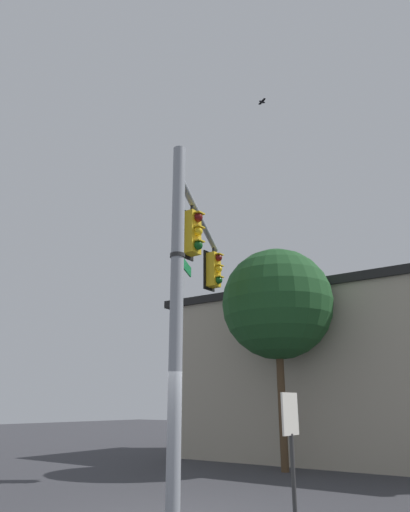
% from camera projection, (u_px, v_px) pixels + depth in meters
% --- Properties ---
extents(signal_pole, '(0.27, 0.27, 7.25)m').
position_uv_depth(signal_pole, '(176.00, 312.00, 9.03)').
color(signal_pole, gray).
rests_on(signal_pole, ground).
extents(mast_arm, '(4.58, 2.39, 0.16)m').
position_uv_depth(mast_arm, '(201.00, 220.00, 12.29)').
color(mast_arm, gray).
extents(traffic_light_nearest_pole, '(0.54, 0.49, 1.31)m').
position_uv_depth(traffic_light_nearest_pole, '(192.00, 233.00, 10.98)').
color(traffic_light_nearest_pole, black).
extents(traffic_light_mid_inner, '(0.54, 0.49, 1.31)m').
position_uv_depth(traffic_light_mid_inner, '(214.00, 270.00, 14.00)').
color(traffic_light_mid_inner, black).
extents(street_name_sign, '(1.31, 0.74, 0.22)m').
position_uv_depth(street_name_sign, '(182.00, 261.00, 9.73)').
color(street_name_sign, '#147238').
extents(bird_flying, '(0.21, 0.30, 0.06)m').
position_uv_depth(bird_flying, '(262.00, 102.00, 13.07)').
color(bird_flying, black).
extents(storefront_building, '(6.68, 13.50, 6.02)m').
position_uv_depth(storefront_building, '(351.00, 373.00, 17.02)').
color(storefront_building, '#A89E89').
rests_on(storefront_building, ground).
extents(tree_by_storefront, '(3.64, 3.64, 6.91)m').
position_uv_depth(tree_by_storefront, '(277.00, 304.00, 15.27)').
color(tree_by_storefront, '#4C3823').
rests_on(tree_by_storefront, ground).
extents(historical_marker, '(0.60, 0.08, 2.13)m').
position_uv_depth(historical_marker, '(291.00, 433.00, 8.54)').
color(historical_marker, '#333333').
rests_on(historical_marker, ground).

